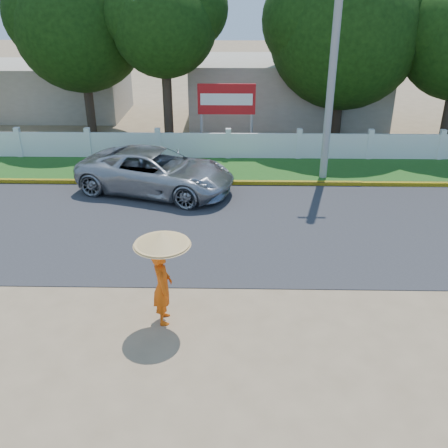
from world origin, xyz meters
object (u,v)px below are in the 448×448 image
object	(u,v)px
utility_pole	(334,54)
monk_with_parasol	(162,265)
vehicle	(156,171)
billboard	(227,103)

from	to	relation	value
utility_pole	monk_with_parasol	bearing A→B (deg)	-118.40
monk_with_parasol	vehicle	bearing A→B (deg)	99.34
vehicle	monk_with_parasol	world-z (taller)	monk_with_parasol
vehicle	utility_pole	bearing A→B (deg)	-58.95
monk_with_parasol	billboard	size ratio (longest dim) A/B	0.75
utility_pole	monk_with_parasol	size ratio (longest dim) A/B	4.14
vehicle	monk_with_parasol	xyz separation A→B (m)	(1.25, -7.63, 0.67)
monk_with_parasol	billboard	bearing A→B (deg)	84.68
vehicle	billboard	xyz separation A→B (m)	(2.43, 4.96, 1.37)
utility_pole	vehicle	size ratio (longest dim) A/B	1.64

